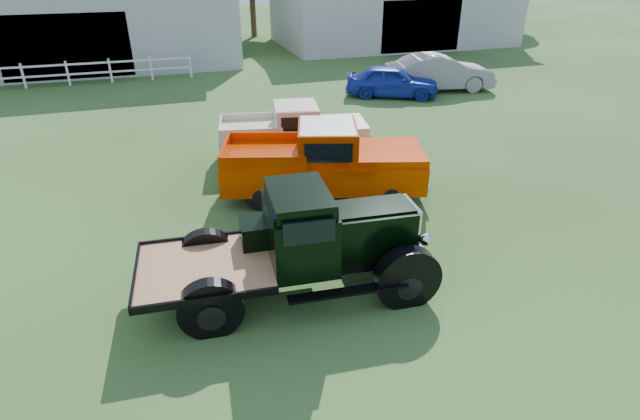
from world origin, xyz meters
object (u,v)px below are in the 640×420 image
object	(u,v)px
red_pickup	(323,160)
misc_car_blue	(392,81)
vintage_flatbed	(294,244)
white_pickup	(293,133)
misc_car_grey	(440,73)

from	to	relation	value
red_pickup	misc_car_blue	distance (m)	11.02
red_pickup	vintage_flatbed	bearing A→B (deg)	-98.51
white_pickup	vintage_flatbed	bearing A→B (deg)	-94.94
white_pickup	misc_car_grey	world-z (taller)	white_pickup
red_pickup	misc_car_blue	xyz separation A→B (m)	(6.31, 9.03, -0.30)
vintage_flatbed	misc_car_grey	world-z (taller)	vintage_flatbed
vintage_flatbed	red_pickup	world-z (taller)	vintage_flatbed
white_pickup	misc_car_blue	size ratio (longest dim) A/B	1.15
red_pickup	misc_car_grey	xyz separation A→B (m)	(9.00, 9.43, -0.18)
misc_car_blue	misc_car_grey	distance (m)	2.72
red_pickup	misc_car_grey	size ratio (longest dim) A/B	1.09
white_pickup	misc_car_blue	xyz separation A→B (m)	(6.38, 6.20, -0.17)
white_pickup	red_pickup	bearing A→B (deg)	-78.58
red_pickup	misc_car_grey	distance (m)	13.03
white_pickup	misc_car_grey	bearing A→B (deg)	46.14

